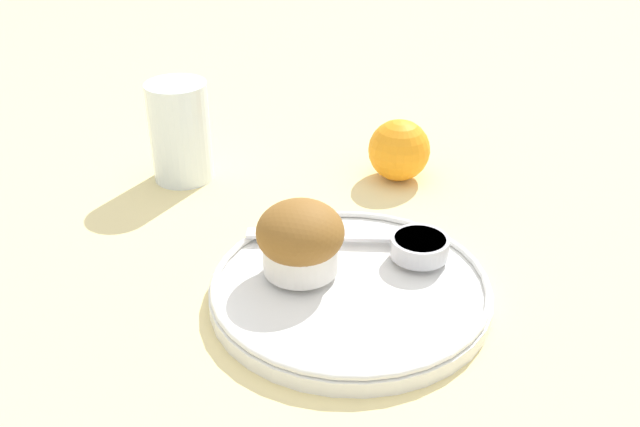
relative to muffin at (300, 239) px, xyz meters
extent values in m
plane|color=beige|center=(0.03, 0.01, -0.05)|extent=(3.00, 3.00, 0.00)
cylinder|color=white|center=(0.04, -0.02, -0.04)|extent=(0.25, 0.25, 0.01)
torus|color=white|center=(0.04, -0.02, -0.03)|extent=(0.24, 0.24, 0.01)
cylinder|color=silver|center=(0.00, 0.00, -0.02)|extent=(0.07, 0.07, 0.03)
ellipsoid|color=brown|center=(0.00, 0.00, 0.01)|extent=(0.08, 0.08, 0.05)
cylinder|color=silver|center=(0.11, 0.02, -0.02)|extent=(0.05, 0.05, 0.02)
cylinder|color=silver|center=(0.11, 0.02, -0.02)|extent=(0.05, 0.05, 0.00)
sphere|color=#B7192D|center=(0.01, 0.02, -0.02)|extent=(0.01, 0.01, 0.01)
sphere|color=#B7192D|center=(0.02, 0.02, -0.02)|extent=(0.01, 0.01, 0.01)
cube|color=silver|center=(0.03, 0.05, -0.03)|extent=(0.17, 0.03, 0.00)
sphere|color=orange|center=(0.12, 0.21, -0.02)|extent=(0.07, 0.07, 0.07)
cylinder|color=silver|center=(-0.13, 0.23, 0.01)|extent=(0.07, 0.07, 0.11)
camera|label=1|loc=(-0.01, -0.52, 0.33)|focal=40.00mm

